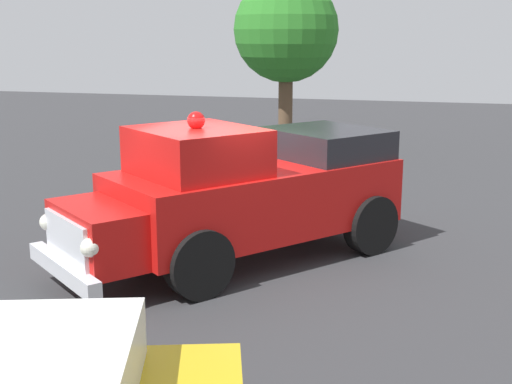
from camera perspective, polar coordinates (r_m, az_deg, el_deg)
ground_plane at (r=11.35m, az=-2.98°, el=-6.20°), size 60.00×60.00×0.00m
vintage_fire_truck at (r=11.30m, az=-0.95°, el=0.04°), size 5.36×6.03×2.59m
spectator_standing at (r=14.67m, az=-9.09°, el=1.97°), size 0.62×0.42×1.68m
oak_tree_left at (r=22.29m, az=2.55°, el=13.36°), size 3.36×3.36×5.58m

